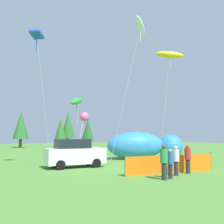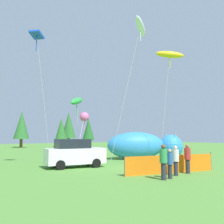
# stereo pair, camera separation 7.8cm
# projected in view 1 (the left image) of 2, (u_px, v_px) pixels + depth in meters

# --- Properties ---
(ground_plane) EXTENTS (120.00, 120.00, 0.00)m
(ground_plane) POSITION_uv_depth(u_px,v_px,m) (146.00, 169.00, 17.83)
(ground_plane) COLOR #548C38
(parked_car) EXTENTS (4.55, 2.46, 2.09)m
(parked_car) POSITION_uv_depth(u_px,v_px,m) (75.00, 153.00, 18.57)
(parked_car) COLOR white
(parked_car) RESTS_ON ground
(folding_chair) EXTENTS (0.54, 0.54, 0.88)m
(folding_chair) POSITION_uv_depth(u_px,v_px,m) (189.00, 161.00, 18.47)
(folding_chair) COLOR maroon
(folding_chair) RESTS_ON ground
(inflatable_cat) EXTENTS (7.71, 5.35, 2.71)m
(inflatable_cat) POSITION_uv_depth(u_px,v_px,m) (144.00, 146.00, 25.10)
(inflatable_cat) COLOR #338CD8
(inflatable_cat) RESTS_ON ground
(safety_fence) EXTENTS (6.50, 1.37, 1.23)m
(safety_fence) POSITION_uv_depth(u_px,v_px,m) (172.00, 164.00, 15.69)
(safety_fence) COLOR orange
(safety_fence) RESTS_ON ground
(spectator_in_green_shirt) EXTENTS (0.39, 0.39, 1.81)m
(spectator_in_green_shirt) POSITION_uv_depth(u_px,v_px,m) (188.00, 157.00, 15.61)
(spectator_in_green_shirt) COLOR #2D2D38
(spectator_in_green_shirt) RESTS_ON ground
(spectator_in_black_shirt) EXTENTS (0.35, 0.35, 1.61)m
(spectator_in_black_shirt) POSITION_uv_depth(u_px,v_px,m) (170.00, 162.00, 13.73)
(spectator_in_black_shirt) COLOR #2D2D38
(spectator_in_black_shirt) RESTS_ON ground
(spectator_in_blue_shirt) EXTENTS (0.38, 0.38, 1.75)m
(spectator_in_blue_shirt) POSITION_uv_depth(u_px,v_px,m) (176.00, 159.00, 14.76)
(spectator_in_blue_shirt) COLOR #2D2D38
(spectator_in_blue_shirt) RESTS_ON ground
(spectator_in_red_shirt) EXTENTS (0.41, 0.41, 1.89)m
(spectator_in_red_shirt) POSITION_uv_depth(u_px,v_px,m) (164.00, 160.00, 13.35)
(spectator_in_red_shirt) COLOR #2D2D38
(spectator_in_red_shirt) RESTS_ON ground
(kite_green_fish) EXTENTS (2.39, 2.08, 6.16)m
(kite_green_fish) POSITION_uv_depth(u_px,v_px,m) (77.00, 101.00, 22.94)
(kite_green_fish) COLOR silver
(kite_green_fish) RESTS_ON ground
(kite_blue_box) EXTENTS (2.71, 2.48, 10.29)m
(kite_blue_box) POSITION_uv_depth(u_px,v_px,m) (37.00, 38.00, 19.07)
(kite_blue_box) COLOR silver
(kite_blue_box) RESTS_ON ground
(kite_pink_octopus) EXTENTS (2.29, 2.26, 4.45)m
(kite_pink_octopus) POSITION_uv_depth(u_px,v_px,m) (84.00, 117.00, 22.31)
(kite_pink_octopus) COLOR silver
(kite_pink_octopus) RESTS_ON ground
(kite_yellow_hero) EXTENTS (2.45, 2.24, 10.04)m
(kite_yellow_hero) POSITION_uv_depth(u_px,v_px,m) (170.00, 55.00, 22.43)
(kite_yellow_hero) COLOR silver
(kite_yellow_hero) RESTS_ON ground
(kite_white_ghost) EXTENTS (2.85, 3.63, 12.44)m
(kite_white_ghost) POSITION_uv_depth(u_px,v_px,m) (140.00, 27.00, 21.70)
(kite_white_ghost) COLOR silver
(kite_white_ghost) RESTS_ON ground
(horizon_tree_east) EXTENTS (3.15, 3.15, 7.51)m
(horizon_tree_east) POSITION_uv_depth(u_px,v_px,m) (68.00, 125.00, 55.02)
(horizon_tree_east) COLOR brown
(horizon_tree_east) RESTS_ON ground
(horizon_tree_west) EXTENTS (2.43, 2.43, 5.79)m
(horizon_tree_west) POSITION_uv_depth(u_px,v_px,m) (88.00, 129.00, 49.47)
(horizon_tree_west) COLOR brown
(horizon_tree_west) RESTS_ON ground
(horizon_tree_mid) EXTENTS (2.97, 2.97, 7.09)m
(horizon_tree_mid) POSITION_uv_depth(u_px,v_px,m) (21.00, 125.00, 48.57)
(horizon_tree_mid) COLOR brown
(horizon_tree_mid) RESTS_ON ground
(horizon_tree_northeast) EXTENTS (2.49, 2.49, 5.94)m
(horizon_tree_northeast) POSITION_uv_depth(u_px,v_px,m) (61.00, 129.00, 51.62)
(horizon_tree_northeast) COLOR brown
(horizon_tree_northeast) RESTS_ON ground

